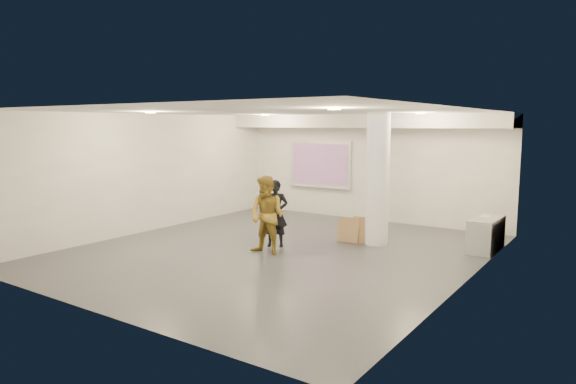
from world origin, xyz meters
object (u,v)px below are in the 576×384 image
Objects in this scene: projection_screen at (320,165)px; column at (378,179)px; man at (267,215)px; woman at (276,213)px; credenza at (486,234)px.

column is at bearing -40.56° from projection_screen.
woman is at bearing 107.92° from man.
man is at bearing -125.62° from column.
man is at bearing -95.14° from woman.
projection_screen reaches higher than woman.
woman is 0.90× the size of man.
projection_screen reaches higher than man.
projection_screen is 5.76m from credenza.
projection_screen is at bearing 162.07° from credenza.
woman reaches higher than credenza.
projection_screen is 4.39m from woman.
credenza is 0.83× the size of woman.
column reaches higher than projection_screen.
woman is (-1.79, -1.47, -0.75)m from column.
projection_screen is at bearing 105.15° from man.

